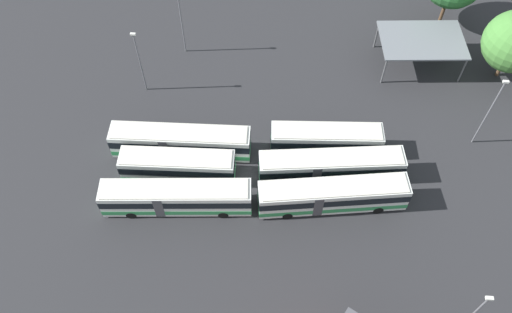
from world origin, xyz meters
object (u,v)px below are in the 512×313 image
object	(u,v)px
lamp_post_near_entrance	(181,21)
bus_row1_slot1	(330,166)
bus_row0_slot1	(178,166)
lamp_post_mid_lot	(139,60)
lamp_post_by_building	(489,111)
bus_row0_slot0	(176,197)
bus_row1_slot0	(332,195)
bus_row0_slot2	(180,142)
bus_row1_slot2	(326,140)
maintenance_shelter	(422,41)

from	to	relation	value
lamp_post_near_entrance	bus_row1_slot1	bearing A→B (deg)	-44.36
bus_row0_slot1	lamp_post_mid_lot	xyz separation A→B (m)	(-5.90, 11.70, 2.80)
bus_row0_slot1	lamp_post_by_building	world-z (taller)	lamp_post_by_building
bus_row0_slot1	bus_row1_slot1	xyz separation A→B (m)	(15.26, 1.19, 0.00)
bus_row0_slot0	lamp_post_by_building	world-z (taller)	lamp_post_by_building
bus_row0_slot0	bus_row1_slot1	xyz separation A→B (m)	(14.85, 4.81, 0.00)
lamp_post_by_building	bus_row1_slot1	bearing A→B (deg)	-159.67
lamp_post_by_building	lamp_post_mid_lot	size ratio (longest dim) A/B	1.12
bus_row1_slot0	lamp_post_near_entrance	size ratio (longest dim) A/B	1.71
bus_row1_slot0	bus_row0_slot2	bearing A→B (deg)	161.48
bus_row1_slot2	lamp_post_near_entrance	size ratio (longest dim) A/B	1.35
bus_row1_slot0	lamp_post_by_building	size ratio (longest dim) A/B	1.55
bus_row0_slot1	bus_row0_slot2	bearing A→B (deg)	95.26
maintenance_shelter	bus_row1_slot1	bearing A→B (deg)	-121.24
maintenance_shelter	bus_row0_slot2	bearing A→B (deg)	-149.44
bus_row1_slot0	bus_row1_slot2	xyz separation A→B (m)	(-0.60, 6.69, -0.00)
bus_row0_slot2	bus_row1_slot1	distance (m)	15.66
maintenance_shelter	lamp_post_mid_lot	world-z (taller)	lamp_post_mid_lot
bus_row1_slot2	maintenance_shelter	xyz separation A→B (m)	(10.89, 13.93, 1.85)
bus_row1_slot1	bus_row1_slot0	bearing A→B (deg)	-87.04
bus_row0_slot0	bus_row1_slot0	world-z (taller)	same
lamp_post_near_entrance	lamp_post_by_building	distance (m)	35.07
bus_row0_slot2	bus_row1_slot2	xyz separation A→B (m)	(15.11, 1.42, -0.00)
lamp_post_by_building	bus_row0_slot1	bearing A→B (deg)	-167.30
lamp_post_by_building	lamp_post_mid_lot	bearing A→B (deg)	172.60
bus_row1_slot1	bus_row1_slot2	xyz separation A→B (m)	(-0.43, 3.31, -0.00)
lamp_post_near_entrance	lamp_post_mid_lot	bearing A→B (deg)	-117.86
bus_row1_slot1	bus_row1_slot2	size ratio (longest dim) A/B	1.26
bus_row0_slot2	lamp_post_by_building	distance (m)	31.48
bus_row0_slot1	bus_row0_slot2	world-z (taller)	same
lamp_post_near_entrance	lamp_post_mid_lot	size ratio (longest dim) A/B	1.01
bus_row0_slot0	bus_row1_slot0	size ratio (longest dim) A/B	1.00
lamp_post_near_entrance	lamp_post_by_building	bearing A→B (deg)	-19.10
bus_row0_slot0	bus_row0_slot2	bearing A→B (deg)	95.88
bus_row0_slot1	lamp_post_near_entrance	world-z (taller)	lamp_post_near_entrance
maintenance_shelter	bus_row1_slot0	bearing A→B (deg)	-116.51
bus_row1_slot2	maintenance_shelter	size ratio (longest dim) A/B	1.14
bus_row0_slot2	lamp_post_near_entrance	xyz separation A→B (m)	(-2.07, 15.34, 2.86)
bus_row1_slot0	lamp_post_by_building	world-z (taller)	lamp_post_by_building
bus_row0_slot2	lamp_post_mid_lot	size ratio (longest dim) A/B	1.72
bus_row1_slot2	lamp_post_by_building	distance (m)	16.47
maintenance_shelter	lamp_post_near_entrance	xyz separation A→B (m)	(-28.07, -0.01, 1.01)
maintenance_shelter	lamp_post_by_building	distance (m)	12.64
bus_row0_slot2	bus_row0_slot1	bearing A→B (deg)	-84.74
bus_row1_slot1	lamp_post_mid_lot	world-z (taller)	lamp_post_mid_lot
lamp_post_near_entrance	lamp_post_by_building	world-z (taller)	lamp_post_by_building
bus_row0_slot2	lamp_post_mid_lot	distance (m)	10.67
bus_row1_slot0	bus_row1_slot2	world-z (taller)	same
bus_row1_slot0	lamp_post_near_entrance	bearing A→B (deg)	130.81
bus_row0_slot0	bus_row1_slot2	xyz separation A→B (m)	(14.42, 8.12, -0.00)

